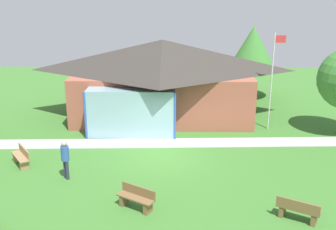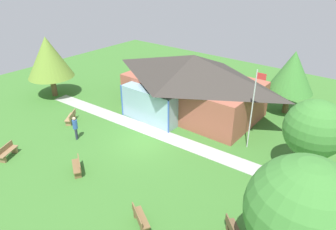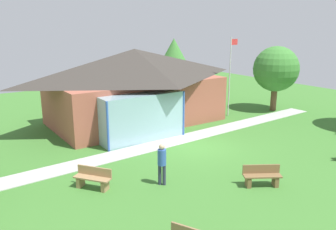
{
  "view_description": "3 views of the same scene",
  "coord_description": "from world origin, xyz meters",
  "px_view_note": "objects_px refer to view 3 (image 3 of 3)",
  "views": [
    {
      "loc": [
        0.57,
        -18.1,
        7.92
      ],
      "look_at": [
        0.13,
        2.32,
        1.3
      ],
      "focal_mm": 42.98,
      "sensor_mm": 36.0,
      "label": 1
    },
    {
      "loc": [
        12.56,
        -13.26,
        11.39
      ],
      "look_at": [
        -0.18,
        2.88,
        0.95
      ],
      "focal_mm": 32.72,
      "sensor_mm": 36.0,
      "label": 2
    },
    {
      "loc": [
        -11.15,
        -13.25,
        6.23
      ],
      "look_at": [
        -0.29,
        2.52,
        1.24
      ],
      "focal_mm": 36.81,
      "sensor_mm": 36.0,
      "label": 3
    }
  ],
  "objects_px": {
    "pavilion": "(135,85)",
    "tree_behind_pavilion_right": "(174,58)",
    "visitor_strolling_lawn": "(162,161)",
    "tree_east_hedge": "(276,69)",
    "bench_mid_left": "(93,179)",
    "bench_front_center": "(262,176)",
    "flagpole": "(230,73)"
  },
  "relations": [
    {
      "from": "flagpole",
      "to": "bench_mid_left",
      "type": "distance_m",
      "value": 13.73
    },
    {
      "from": "bench_mid_left",
      "to": "tree_behind_pavilion_right",
      "type": "relative_size",
      "value": 0.28
    },
    {
      "from": "bench_mid_left",
      "to": "tree_behind_pavilion_right",
      "type": "distance_m",
      "value": 17.72
    },
    {
      "from": "pavilion",
      "to": "bench_mid_left",
      "type": "xyz_separation_m",
      "value": [
        -6.15,
        -7.47,
        -2.09
      ]
    },
    {
      "from": "flagpole",
      "to": "tree_behind_pavilion_right",
      "type": "height_order",
      "value": "flagpole"
    },
    {
      "from": "bench_mid_left",
      "to": "bench_front_center",
      "type": "height_order",
      "value": "same"
    },
    {
      "from": "pavilion",
      "to": "bench_mid_left",
      "type": "distance_m",
      "value": 9.9
    },
    {
      "from": "pavilion",
      "to": "tree_behind_pavilion_right",
      "type": "height_order",
      "value": "tree_behind_pavilion_right"
    },
    {
      "from": "bench_mid_left",
      "to": "tree_east_hedge",
      "type": "height_order",
      "value": "tree_east_hedge"
    },
    {
      "from": "visitor_strolling_lawn",
      "to": "bench_front_center",
      "type": "bearing_deg",
      "value": -169.0
    },
    {
      "from": "visitor_strolling_lawn",
      "to": "tree_east_hedge",
      "type": "height_order",
      "value": "tree_east_hedge"
    },
    {
      "from": "bench_front_center",
      "to": "tree_east_hedge",
      "type": "bearing_deg",
      "value": -111.21
    },
    {
      "from": "bench_front_center",
      "to": "tree_behind_pavilion_right",
      "type": "relative_size",
      "value": 0.29
    },
    {
      "from": "pavilion",
      "to": "bench_mid_left",
      "type": "relative_size",
      "value": 7.87
    },
    {
      "from": "pavilion",
      "to": "flagpole",
      "type": "height_order",
      "value": "flagpole"
    },
    {
      "from": "bench_mid_left",
      "to": "bench_front_center",
      "type": "xyz_separation_m",
      "value": [
        5.63,
        -3.62,
        0.0
      ]
    },
    {
      "from": "bench_front_center",
      "to": "tree_behind_pavilion_right",
      "type": "bearing_deg",
      "value": -81.97
    },
    {
      "from": "bench_front_center",
      "to": "visitor_strolling_lawn",
      "type": "bearing_deg",
      "value": -4.23
    },
    {
      "from": "bench_mid_left",
      "to": "visitor_strolling_lawn",
      "type": "xyz_separation_m",
      "value": [
        2.4,
        -1.28,
        0.62
      ]
    },
    {
      "from": "tree_behind_pavilion_right",
      "to": "bench_mid_left",
      "type": "bearing_deg",
      "value": -135.93
    },
    {
      "from": "pavilion",
      "to": "tree_east_hedge",
      "type": "xyz_separation_m",
      "value": [
        10.19,
        -2.99,
        0.62
      ]
    },
    {
      "from": "visitor_strolling_lawn",
      "to": "tree_east_hedge",
      "type": "bearing_deg",
      "value": -110.64
    },
    {
      "from": "bench_front_center",
      "to": "tree_east_hedge",
      "type": "xyz_separation_m",
      "value": [
        10.71,
        8.1,
        2.71
      ]
    },
    {
      "from": "visitor_strolling_lawn",
      "to": "tree_behind_pavilion_right",
      "type": "xyz_separation_m",
      "value": [
        10.13,
        13.41,
        2.51
      ]
    },
    {
      "from": "bench_front_center",
      "to": "tree_east_hedge",
      "type": "relative_size",
      "value": 0.31
    },
    {
      "from": "bench_mid_left",
      "to": "visitor_strolling_lawn",
      "type": "height_order",
      "value": "visitor_strolling_lawn"
    },
    {
      "from": "bench_mid_left",
      "to": "tree_east_hedge",
      "type": "bearing_deg",
      "value": -110.85
    },
    {
      "from": "tree_behind_pavilion_right",
      "to": "visitor_strolling_lawn",
      "type": "bearing_deg",
      "value": -127.05
    },
    {
      "from": "bench_mid_left",
      "to": "bench_front_center",
      "type": "bearing_deg",
      "value": -158.92
    },
    {
      "from": "tree_east_hedge",
      "to": "tree_behind_pavilion_right",
      "type": "bearing_deg",
      "value": 116.43
    },
    {
      "from": "pavilion",
      "to": "tree_east_hedge",
      "type": "distance_m",
      "value": 10.64
    },
    {
      "from": "bench_front_center",
      "to": "pavilion",
      "type": "bearing_deg",
      "value": -60.99
    }
  ]
}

